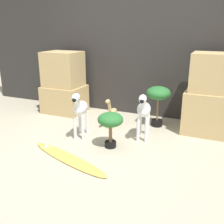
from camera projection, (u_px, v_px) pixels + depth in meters
name	position (u px, v px, depth m)	size (l,w,h in m)	color
ground_plane	(93.00, 152.00, 3.31)	(14.00, 14.00, 0.00)	#B2A88E
wall_back	(139.00, 52.00, 4.47)	(6.40, 0.08, 2.20)	#2D2B28
rock_pillar_left	(64.00, 84.00, 4.74)	(0.71, 0.59, 1.10)	tan
rock_pillar_right	(211.00, 97.00, 3.78)	(0.71, 0.59, 1.17)	tan
zebra_right	(144.00, 110.00, 3.58)	(0.25, 0.50, 0.68)	white
zebra_left	(80.00, 109.00, 3.64)	(0.27, 0.49, 0.68)	white
giraffe_figurine	(112.00, 111.00, 4.03)	(0.11, 0.39, 0.50)	tan
potted_palm_front	(158.00, 96.00, 4.04)	(0.38, 0.38, 0.64)	black
potted_palm_back	(110.00, 122.00, 3.34)	(0.33, 0.33, 0.47)	black
surfboard	(68.00, 158.00, 3.13)	(1.27, 0.60, 0.07)	gold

